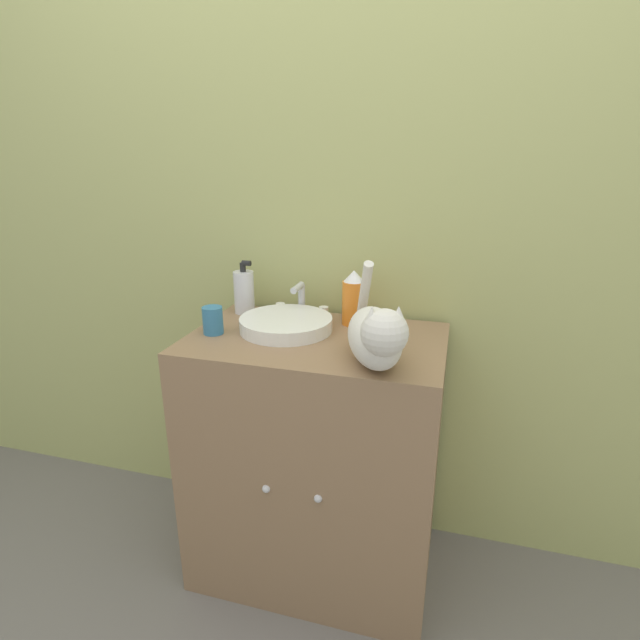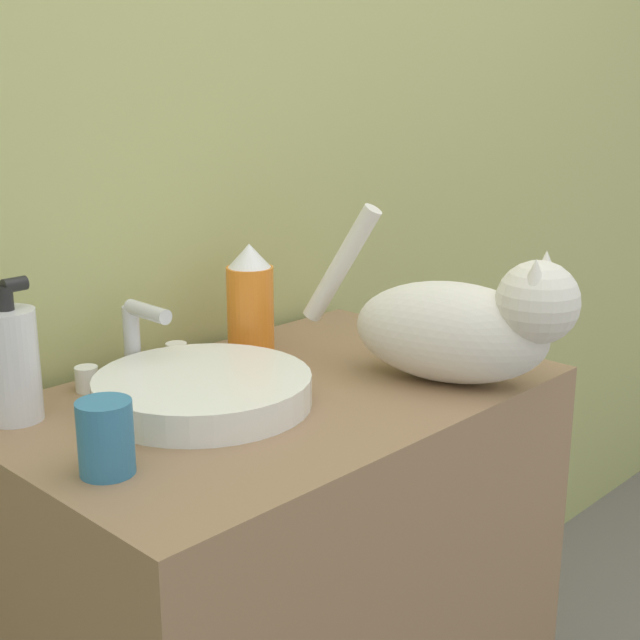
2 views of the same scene
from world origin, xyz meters
TOP-DOWN VIEW (x-y plane):
  - wall_back at (0.00, 0.53)m, footprint 6.00×0.05m
  - sink_basin at (-0.11, 0.28)m, footprint 0.29×0.29m
  - faucet at (-0.11, 0.43)m, footprint 0.19×0.10m
  - cat at (0.21, 0.08)m, footprint 0.23×0.40m
  - soap_bottle at (-0.30, 0.41)m, footprint 0.07×0.07m
  - spray_bottle at (0.08, 0.39)m, footprint 0.07×0.07m
  - cup at (-0.31, 0.19)m, footprint 0.06×0.06m

SIDE VIEW (x-z plane):
  - sink_basin at x=-0.11m, z-range 0.84..0.88m
  - cup at x=-0.31m, z-range 0.84..0.93m
  - faucet at x=-0.11m, z-range 0.83..0.95m
  - soap_bottle at x=-0.30m, z-range 0.83..1.01m
  - spray_bottle at x=0.08m, z-range 0.84..1.02m
  - cat at x=0.21m, z-range 0.81..1.05m
  - wall_back at x=0.00m, z-range 0.00..2.50m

